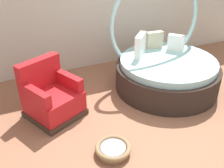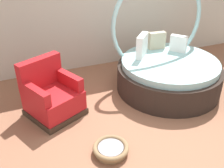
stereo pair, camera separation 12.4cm
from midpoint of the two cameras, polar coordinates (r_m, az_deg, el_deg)
ground_plane at (r=4.35m, az=9.90°, el=-9.40°), size 8.00×8.00×0.02m
back_wall at (r=5.89m, az=-2.13°, el=16.37°), size 8.00×0.12×2.67m
round_daybed at (r=5.27m, az=12.35°, el=3.23°), size 1.98×1.98×2.16m
red_armchair at (r=4.53m, az=-11.99°, el=-2.58°), size 1.06×1.06×0.94m
pet_basket at (r=3.83m, az=0.69°, el=-13.74°), size 0.51×0.51×0.13m
side_table at (r=5.22m, az=-13.35°, el=3.04°), size 0.44×0.44×0.52m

